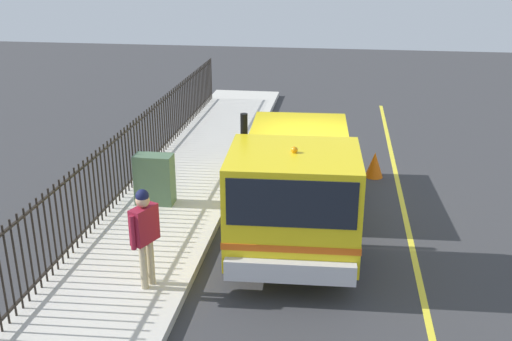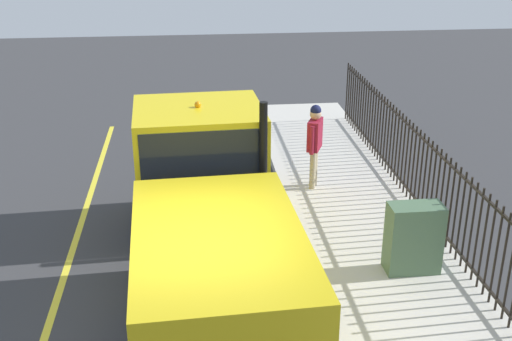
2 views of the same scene
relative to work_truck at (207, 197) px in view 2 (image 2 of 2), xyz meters
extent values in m
plane|color=#38383A|center=(-0.22, -1.87, -1.27)|extent=(47.08, 47.08, 0.00)
cube|color=beige|center=(2.97, -1.87, -1.19)|extent=(2.63, 21.40, 0.18)
cube|color=yellow|center=(-2.42, -1.87, -1.27)|extent=(0.12, 19.26, 0.01)
cube|color=yellow|center=(-0.07, 1.52, 0.14)|extent=(2.41, 2.16, 1.87)
cube|color=black|center=(-0.07, 1.52, 0.56)|extent=(2.23, 2.19, 0.82)
cube|color=gold|center=(0.09, -1.94, -0.21)|extent=(2.50, 3.95, 1.16)
cube|color=silver|center=(-0.13, 2.63, -0.64)|extent=(2.21, 0.31, 0.36)
cube|color=#DB5914|center=(-0.07, 1.52, -0.27)|extent=(2.44, 2.18, 0.12)
cylinder|color=black|center=(-1.10, 1.16, -0.79)|extent=(0.35, 0.97, 0.96)
cylinder|color=black|center=(0.98, 1.26, -0.79)|extent=(0.35, 0.97, 0.96)
cylinder|color=black|center=(-0.95, -1.99, -0.79)|extent=(0.35, 0.97, 0.96)
cylinder|color=black|center=(1.13, -1.89, -0.79)|extent=(0.35, 0.97, 0.96)
sphere|color=orange|center=(-0.07, 1.52, 1.13)|extent=(0.12, 0.12, 0.12)
cylinder|color=black|center=(0.99, 0.45, 0.33)|extent=(0.14, 0.14, 2.25)
cube|color=maroon|center=(2.33, 2.66, 0.08)|extent=(0.41, 0.56, 0.64)
sphere|color=tan|center=(2.33, 2.66, 0.51)|extent=(0.24, 0.24, 0.24)
sphere|color=#14193F|center=(2.33, 2.66, 0.60)|extent=(0.22, 0.22, 0.22)
cylinder|color=tan|center=(2.36, 2.75, -0.67)|extent=(0.13, 0.13, 0.86)
cylinder|color=tan|center=(2.29, 2.58, -0.67)|extent=(0.13, 0.13, 0.86)
cylinder|color=maroon|center=(2.44, 2.92, 0.05)|extent=(0.09, 0.09, 0.61)
cylinder|color=maroon|center=(2.22, 2.40, 0.05)|extent=(0.09, 0.09, 0.61)
cylinder|color=black|center=(4.14, -2.29, -0.30)|extent=(0.04, 0.04, 1.60)
cylinder|color=black|center=(4.14, -2.08, -0.30)|extent=(0.04, 0.04, 1.60)
cylinder|color=black|center=(4.14, -1.87, -0.30)|extent=(0.04, 0.04, 1.60)
cylinder|color=black|center=(4.14, -1.66, -0.30)|extent=(0.04, 0.04, 1.60)
cylinder|color=black|center=(4.14, -1.45, -0.30)|extent=(0.04, 0.04, 1.60)
cylinder|color=black|center=(4.14, -1.24, -0.30)|extent=(0.04, 0.04, 1.60)
cylinder|color=black|center=(4.14, -1.02, -0.30)|extent=(0.04, 0.04, 1.60)
cylinder|color=black|center=(4.14, -0.81, -0.30)|extent=(0.04, 0.04, 1.60)
cylinder|color=black|center=(4.14, -0.60, -0.30)|extent=(0.04, 0.04, 1.60)
cylinder|color=black|center=(4.14, -0.39, -0.30)|extent=(0.04, 0.04, 1.60)
cylinder|color=black|center=(4.14, -0.18, -0.30)|extent=(0.04, 0.04, 1.60)
cylinder|color=black|center=(4.14, 0.03, -0.30)|extent=(0.04, 0.04, 1.60)
cylinder|color=black|center=(4.14, 0.25, -0.30)|extent=(0.04, 0.04, 1.60)
cylinder|color=black|center=(4.14, 0.46, -0.30)|extent=(0.04, 0.04, 1.60)
cylinder|color=black|center=(4.14, 0.67, -0.30)|extent=(0.04, 0.04, 1.60)
cylinder|color=black|center=(4.14, 0.88, -0.30)|extent=(0.04, 0.04, 1.60)
cylinder|color=black|center=(4.14, 1.09, -0.30)|extent=(0.04, 0.04, 1.60)
cylinder|color=black|center=(4.14, 1.30, -0.30)|extent=(0.04, 0.04, 1.60)
cylinder|color=black|center=(4.14, 1.51, -0.30)|extent=(0.04, 0.04, 1.60)
cylinder|color=black|center=(4.14, 1.73, -0.30)|extent=(0.04, 0.04, 1.60)
cylinder|color=black|center=(4.14, 1.94, -0.30)|extent=(0.04, 0.04, 1.60)
cylinder|color=black|center=(4.14, 2.15, -0.30)|extent=(0.04, 0.04, 1.60)
cylinder|color=black|center=(4.14, 2.36, -0.30)|extent=(0.04, 0.04, 1.60)
cylinder|color=black|center=(4.14, 2.57, -0.30)|extent=(0.04, 0.04, 1.60)
cylinder|color=black|center=(4.14, 2.78, -0.30)|extent=(0.04, 0.04, 1.60)
cylinder|color=black|center=(4.14, 2.99, -0.30)|extent=(0.04, 0.04, 1.60)
cylinder|color=black|center=(4.14, 3.21, -0.30)|extent=(0.04, 0.04, 1.60)
cylinder|color=black|center=(4.14, 3.42, -0.30)|extent=(0.04, 0.04, 1.60)
cylinder|color=black|center=(4.14, 3.63, -0.30)|extent=(0.04, 0.04, 1.60)
cylinder|color=black|center=(4.14, 3.84, -0.30)|extent=(0.04, 0.04, 1.60)
cylinder|color=black|center=(4.14, 4.05, -0.30)|extent=(0.04, 0.04, 1.60)
cylinder|color=black|center=(4.14, 4.26, -0.30)|extent=(0.04, 0.04, 1.60)
cylinder|color=black|center=(4.14, 4.48, -0.30)|extent=(0.04, 0.04, 1.60)
cylinder|color=black|center=(4.14, 4.69, -0.30)|extent=(0.04, 0.04, 1.60)
cylinder|color=black|center=(4.14, 4.90, -0.30)|extent=(0.04, 0.04, 1.60)
cylinder|color=black|center=(4.14, 5.11, -0.30)|extent=(0.04, 0.04, 1.60)
cylinder|color=black|center=(4.14, 5.32, -0.30)|extent=(0.04, 0.04, 1.60)
cylinder|color=black|center=(4.14, 5.53, -0.30)|extent=(0.04, 0.04, 1.60)
cylinder|color=black|center=(4.14, 5.74, -0.30)|extent=(0.04, 0.04, 1.60)
cylinder|color=black|center=(4.14, 5.96, -0.30)|extent=(0.04, 0.04, 1.60)
cylinder|color=black|center=(4.14, 6.17, -0.30)|extent=(0.04, 0.04, 1.60)
cylinder|color=black|center=(4.14, 6.38, -0.30)|extent=(0.04, 0.04, 1.60)
cylinder|color=black|center=(4.14, 6.59, -0.30)|extent=(0.04, 0.04, 1.60)
cylinder|color=black|center=(4.14, 6.80, -0.30)|extent=(0.04, 0.04, 1.60)
cylinder|color=black|center=(4.14, 7.01, -0.30)|extent=(0.04, 0.04, 1.60)
cylinder|color=black|center=(4.14, 7.23, -0.30)|extent=(0.04, 0.04, 1.60)
cube|color=black|center=(4.14, -1.87, 0.37)|extent=(0.04, 18.19, 0.04)
cube|color=black|center=(4.14, -1.87, -0.91)|extent=(0.04, 18.19, 0.04)
cube|color=#4C6B4C|center=(3.28, -0.84, -0.52)|extent=(0.87, 0.45, 1.16)
camera|label=1|loc=(-0.80, 11.28, 4.40)|focal=41.59mm
camera|label=2|loc=(-0.22, -9.54, 4.39)|focal=44.57mm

